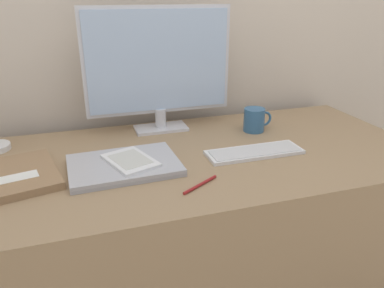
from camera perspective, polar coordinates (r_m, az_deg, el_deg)
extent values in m
cube|color=beige|center=(1.63, -4.38, 19.59)|extent=(3.60, 0.05, 2.40)
cube|color=#997A56|center=(1.49, 0.82, -14.85)|extent=(1.59, 0.74, 0.75)
cube|color=silver|center=(1.52, -4.75, 2.44)|extent=(0.21, 0.11, 0.01)
cylinder|color=silver|center=(1.51, -4.81, 3.99)|extent=(0.04, 0.04, 0.08)
cube|color=silver|center=(1.46, -5.15, 12.47)|extent=(0.57, 0.01, 0.40)
cube|color=#ADC6E5|center=(1.45, -5.07, 12.42)|extent=(0.54, 0.01, 0.37)
cube|color=silver|center=(1.31, 9.48, -1.24)|extent=(0.34, 0.11, 0.01)
cube|color=silver|center=(1.30, 9.55, -0.99)|extent=(0.31, 0.09, 0.00)
cube|color=#A3A3A8|center=(1.20, -10.32, -3.44)|extent=(0.35, 0.25, 0.01)
cube|color=#B2B2B7|center=(1.20, -10.35, -2.96)|extent=(0.35, 0.25, 0.01)
cube|color=white|center=(1.19, -9.39, -2.49)|extent=(0.18, 0.21, 0.01)
cube|color=beige|center=(1.19, -9.41, -2.27)|extent=(0.13, 0.15, 0.00)
cube|color=#93704C|center=(1.23, -24.85, -4.29)|extent=(0.27, 0.32, 0.02)
cube|color=silver|center=(1.19, -25.14, -4.62)|extent=(0.12, 0.07, 0.00)
cylinder|color=#336089|center=(1.51, 9.44, 3.65)|extent=(0.08, 0.08, 0.09)
torus|color=#336089|center=(1.53, 10.96, 3.80)|extent=(0.06, 0.01, 0.06)
cylinder|color=maroon|center=(1.08, 1.27, -6.20)|extent=(0.12, 0.08, 0.01)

